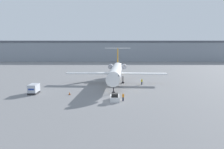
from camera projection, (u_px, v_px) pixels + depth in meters
ground_plane at (112, 101)px, 44.59m from camera, size 600.00×600.00×0.00m
terminal_building at (112, 51)px, 162.57m from camera, size 180.00×16.80×14.81m
airplane_main at (115, 71)px, 64.91m from camera, size 30.17×33.43×10.53m
pushback_tug at (114, 98)px, 45.28m from camera, size 1.93×3.89×1.67m
luggage_cart at (33, 89)px, 51.68m from camera, size 1.92×3.47×2.28m
worker_near_tug at (123, 97)px, 44.89m from camera, size 0.40×0.24×1.64m
worker_by_wing at (141, 82)px, 63.84m from camera, size 0.40×0.24×1.70m
traffic_cone_left at (69, 93)px, 50.61m from camera, size 0.55×0.55×0.73m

